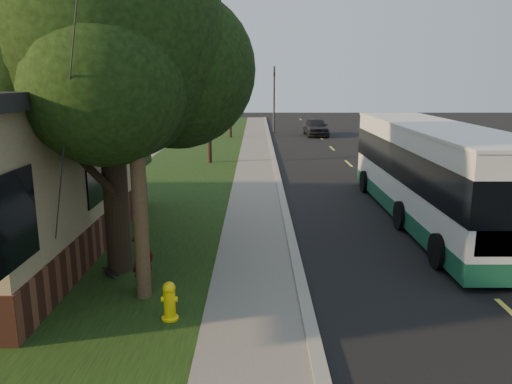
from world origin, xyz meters
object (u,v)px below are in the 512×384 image
(transit_bus, at_px, (433,171))
(distant_car, at_px, (316,127))
(bare_tree_near, at_px, (209,124))
(utility_pole, at_px, (132,70))
(leafy_tree, at_px, (110,46))
(fire_hydrant, at_px, (170,301))
(skateboarder, at_px, (142,254))
(skateboard_main, at_px, (110,272))
(bare_tree_far, at_px, (230,112))
(traffic_signal, at_px, (274,95))

(transit_bus, height_order, distant_car, transit_bus)
(bare_tree_near, bearing_deg, utility_pole, -89.34)
(utility_pole, height_order, leafy_tree, utility_pole)
(fire_hydrant, height_order, skateboarder, skateboarder)
(bare_tree_near, height_order, skateboard_main, bare_tree_near)
(bare_tree_near, height_order, distant_car, bare_tree_near)
(utility_pole, xyz_separation_m, leafy_tree, (-0.87, 1.66, 0.54))
(bare_tree_far, bearing_deg, skateboard_main, -92.78)
(transit_bus, bearing_deg, traffic_signal, 98.54)
(fire_hydrant, relative_size, bare_tree_near, 0.17)
(transit_bus, bearing_deg, fire_hydrant, -136.19)
(fire_hydrant, distance_m, bare_tree_near, 18.10)
(transit_bus, bearing_deg, bare_tree_near, 125.98)
(skateboard_main, relative_size, distant_car, 0.16)
(bare_tree_near, bearing_deg, transit_bus, -54.02)
(skateboard_main, bearing_deg, bare_tree_far, 87.22)
(utility_pole, distance_m, bare_tree_near, 17.19)
(traffic_signal, relative_size, skateboarder, 3.39)
(bare_tree_far, distance_m, skateboarder, 28.68)
(transit_bus, relative_size, skateboarder, 7.02)
(transit_bus, bearing_deg, skateboard_main, -152.31)
(utility_pole, distance_m, skateboarder, 3.77)
(transit_bus, bearing_deg, leafy_tree, -154.17)
(bare_tree_far, relative_size, transit_bus, 0.35)
(bare_tree_far, height_order, transit_bus, bare_tree_far)
(bare_tree_near, bearing_deg, distant_car, 61.68)
(leafy_tree, bearing_deg, skateboarder, -59.10)
(fire_hydrant, distance_m, transit_bus, 10.01)
(traffic_signal, bearing_deg, skateboard_main, -98.67)
(leafy_tree, xyz_separation_m, bare_tree_far, (1.17, 27.35, -3.16))
(fire_hydrant, distance_m, bare_tree_far, 30.04)
(bare_tree_near, bearing_deg, skateboarder, -89.61)
(bare_tree_far, distance_m, transit_bus, 24.33)
(transit_bus, distance_m, skateboarder, 9.73)
(traffic_signal, height_order, skateboard_main, traffic_signal)
(skateboarder, bearing_deg, fire_hydrant, 158.88)
(utility_pole, distance_m, transit_bus, 10.28)
(bare_tree_near, relative_size, bare_tree_far, 1.07)
(bare_tree_near, xyz_separation_m, bare_tree_far, (0.50, 12.00, -0.15))
(fire_hydrant, relative_size, skateboard_main, 1.07)
(fire_hydrant, xyz_separation_m, leafy_tree, (-1.57, 2.65, 4.73))
(utility_pole, distance_m, skateboard_main, 4.78)
(utility_pole, bearing_deg, transit_bus, 36.77)
(utility_pole, relative_size, skateboard_main, 13.08)
(skateboarder, height_order, distant_car, skateboarder)
(utility_pole, bearing_deg, bare_tree_far, 89.40)
(bare_tree_near, distance_m, skateboarder, 16.71)
(leafy_tree, height_order, distant_car, leafy_tree)
(leafy_tree, height_order, transit_bus, leafy_tree)
(leafy_tree, distance_m, skateboarder, 4.55)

